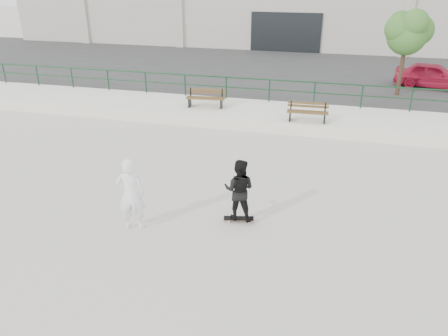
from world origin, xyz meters
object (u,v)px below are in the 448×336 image
(bench_left, at_px, (206,98))
(standing_skater, at_px, (239,190))
(bench_right, at_px, (308,112))
(red_car, at_px, (433,75))
(skateboard, at_px, (239,219))
(seated_skater, at_px, (131,194))
(tree, at_px, (408,31))

(bench_left, height_order, standing_skater, standing_skater)
(bench_right, bearing_deg, standing_skater, -101.73)
(standing_skater, bearing_deg, red_car, -115.48)
(red_car, bearing_deg, skateboard, 167.26)
(bench_right, distance_m, red_car, 8.96)
(seated_skater, bearing_deg, bench_right, -127.94)
(skateboard, relative_size, standing_skater, 0.49)
(bench_right, bearing_deg, seated_skater, -116.76)
(bench_left, relative_size, red_car, 0.47)
(skateboard, distance_m, standing_skater, 0.85)
(red_car, xyz_separation_m, standing_skater, (-6.76, -14.19, -0.20))
(skateboard, bearing_deg, tree, 55.08)
(bench_left, relative_size, skateboard, 2.14)
(seated_skater, bearing_deg, skateboard, -172.69)
(tree, bearing_deg, red_car, 46.98)
(bench_left, xyz_separation_m, seated_skater, (0.82, -9.08, 0.07))
(skateboard, bearing_deg, standing_skater, 77.16)
(tree, relative_size, red_car, 1.08)
(bench_right, height_order, seated_skater, seated_skater)
(bench_right, xyz_separation_m, standing_skater, (-1.12, -7.23, 0.05))
(bench_right, distance_m, seated_skater, 8.98)
(red_car, xyz_separation_m, seated_skater, (-9.27, -15.18, -0.16))
(red_car, bearing_deg, bench_right, 153.72)
(bench_right, height_order, tree, tree)
(standing_skater, distance_m, seated_skater, 2.70)
(tree, relative_size, skateboard, 4.89)
(bench_right, height_order, skateboard, bench_right)
(seated_skater, bearing_deg, tree, -133.55)
(tree, xyz_separation_m, red_car, (1.77, 1.90, -2.33))
(red_car, distance_m, skateboard, 15.76)
(tree, xyz_separation_m, standing_skater, (-4.99, -12.29, -2.53))
(tree, distance_m, seated_skater, 15.45)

